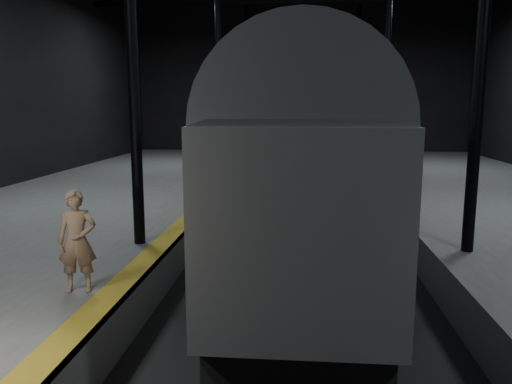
# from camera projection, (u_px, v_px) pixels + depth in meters

# --- Properties ---
(ground) EXTENTS (44.00, 44.00, 0.00)m
(ground) POSITION_uv_depth(u_px,v_px,m) (299.00, 242.00, 15.72)
(ground) COLOR black
(ground) RESTS_ON ground
(platform_left) EXTENTS (9.00, 43.80, 1.00)m
(platform_left) POSITION_uv_depth(u_px,v_px,m) (69.00, 222.00, 16.29)
(platform_left) COLOR #535350
(platform_left) RESTS_ON ground
(tactile_strip) EXTENTS (0.50, 43.80, 0.01)m
(tactile_strip) POSITION_uv_depth(u_px,v_px,m) (197.00, 209.00, 15.84)
(tactile_strip) COLOR #9B701C
(tactile_strip) RESTS_ON platform_left
(track) EXTENTS (2.40, 43.00, 0.24)m
(track) POSITION_uv_depth(u_px,v_px,m) (299.00, 240.00, 15.71)
(track) COLOR #3F3328
(track) RESTS_ON ground
(train) EXTENTS (2.95, 19.66, 5.26)m
(train) POSITION_uv_depth(u_px,v_px,m) (300.00, 148.00, 15.68)
(train) COLOR #ADB0B6
(train) RESTS_ON ground
(woman) EXTENTS (0.74, 0.56, 1.82)m
(woman) POSITION_uv_depth(u_px,v_px,m) (77.00, 241.00, 8.69)
(woman) COLOR #927359
(woman) RESTS_ON platform_left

